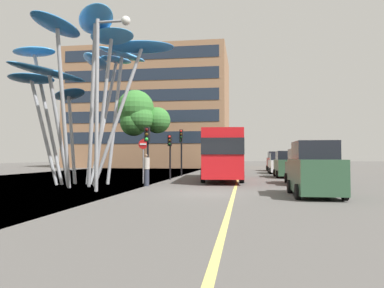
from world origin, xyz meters
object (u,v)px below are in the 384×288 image
(red_bus, at_px, (222,153))
(traffic_light_opposite, at_px, (181,145))
(leaf_sculpture, at_px, (86,63))
(pedestrian, at_px, (147,170))
(car_parked_far, at_px, (287,165))
(traffic_light_island_mid, at_px, (181,143))
(car_parked_mid, at_px, (305,168))
(no_entry_sign, at_px, (143,154))
(traffic_light_kerb_near, at_px, (147,143))
(car_side_street, at_px, (279,164))
(car_parked_near, at_px, (315,171))
(traffic_light_kerb_far, at_px, (170,147))
(street_lamp, at_px, (104,81))
(car_far_side, at_px, (276,162))

(red_bus, distance_m, traffic_light_opposite, 8.61)
(leaf_sculpture, bearing_deg, red_bus, 38.23)
(traffic_light_opposite, distance_m, pedestrian, 13.63)
(red_bus, xyz_separation_m, car_parked_far, (4.98, 4.03, -0.95))
(traffic_light_island_mid, bearing_deg, leaf_sculpture, -109.63)
(pedestrian, bearing_deg, traffic_light_opposite, 91.72)
(red_bus, relative_size, car_parked_far, 2.55)
(leaf_sculpture, height_order, traffic_light_island_mid, leaf_sculpture)
(car_parked_mid, xyz_separation_m, no_entry_sign, (-9.79, -0.68, 0.82))
(car_parked_mid, bearing_deg, traffic_light_kerb_near, -162.47)
(car_side_street, bearing_deg, red_bus, -114.97)
(traffic_light_opposite, distance_m, car_parked_far, 10.01)
(red_bus, height_order, car_parked_near, red_bus)
(red_bus, relative_size, traffic_light_island_mid, 2.79)
(traffic_light_island_mid, relative_size, car_parked_mid, 1.02)
(car_parked_far, distance_m, car_side_street, 6.58)
(traffic_light_kerb_near, distance_m, traffic_light_kerb_far, 5.89)
(traffic_light_kerb_far, height_order, car_parked_far, traffic_light_kerb_far)
(leaf_sculpture, relative_size, car_parked_near, 2.60)
(street_lamp, relative_size, no_entry_sign, 3.05)
(pedestrian, bearing_deg, red_bus, 57.57)
(traffic_light_island_mid, bearing_deg, pedestrian, -90.51)
(traffic_light_kerb_near, xyz_separation_m, car_parked_near, (8.24, -3.99, -1.32))
(red_bus, height_order, traffic_light_island_mid, traffic_light_island_mid)
(red_bus, bearing_deg, car_parked_mid, -33.15)
(red_bus, relative_size, car_parked_near, 2.77)
(traffic_light_kerb_near, relative_size, pedestrian, 1.80)
(traffic_light_island_mid, distance_m, car_far_side, 15.62)
(traffic_light_island_mid, bearing_deg, car_far_side, 54.74)
(pedestrian, bearing_deg, traffic_light_kerb_far, 88.70)
(car_parked_mid, height_order, car_far_side, car_far_side)
(traffic_light_opposite, bearing_deg, car_side_street, 19.06)
(leaf_sculpture, xyz_separation_m, street_lamp, (2.56, -3.53, -1.84))
(traffic_light_kerb_near, bearing_deg, red_bus, 58.58)
(car_parked_near, bearing_deg, no_entry_sign, 145.98)
(car_parked_near, relative_size, car_far_side, 1.02)
(car_parked_far, relative_size, no_entry_sign, 1.60)
(red_bus, distance_m, traffic_light_kerb_far, 3.76)
(traffic_light_kerb_far, xyz_separation_m, traffic_light_opposite, (-0.54, 7.73, 0.42))
(traffic_light_opposite, xyz_separation_m, car_side_street, (9.20, 3.18, -1.81))
(leaf_sculpture, bearing_deg, pedestrian, -1.58)
(car_side_street, bearing_deg, traffic_light_kerb_near, -117.44)
(no_entry_sign, bearing_deg, pedestrian, -69.02)
(traffic_light_kerb_far, distance_m, pedestrian, 5.94)
(leaf_sculpture, distance_m, car_parked_mid, 14.35)
(car_parked_mid, bearing_deg, street_lamp, -148.94)
(traffic_light_kerb_far, bearing_deg, traffic_light_island_mid, 90.40)
(car_parked_far, xyz_separation_m, pedestrian, (-8.84, -10.10, -0.07))
(no_entry_sign, bearing_deg, traffic_light_opposite, 88.17)
(traffic_light_opposite, distance_m, car_far_side, 13.84)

